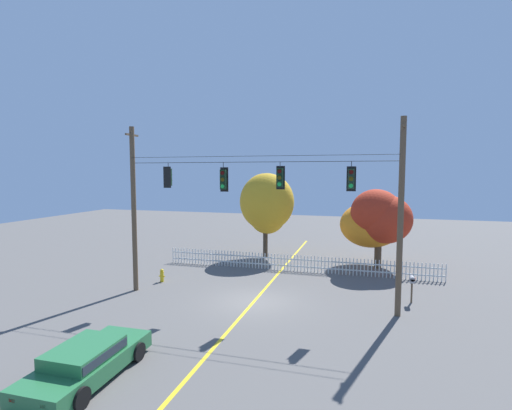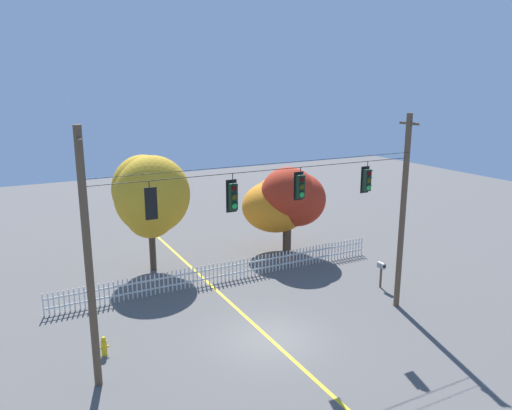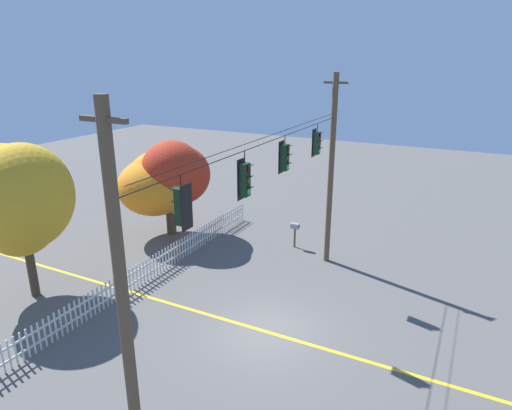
{
  "view_description": "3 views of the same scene",
  "coord_description": "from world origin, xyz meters",
  "px_view_note": "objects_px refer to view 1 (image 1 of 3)",
  "views": [
    {
      "loc": [
        5.35,
        -18.12,
        6.57
      ],
      "look_at": [
        -0.14,
        0.89,
        4.88
      ],
      "focal_mm": 26.64,
      "sensor_mm": 36.0,
      "label": 1
    },
    {
      "loc": [
        -9.15,
        -16.29,
        10.28
      ],
      "look_at": [
        -0.44,
        0.4,
        5.68
      ],
      "focal_mm": 34.84,
      "sensor_mm": 36.0,
      "label": 2
    },
    {
      "loc": [
        -12.81,
        -6.06,
        9.67
      ],
      "look_at": [
        0.26,
        0.58,
        4.8
      ],
      "focal_mm": 31.25,
      "sensor_mm": 36.0,
      "label": 3
    }
  ],
  "objects_px": {
    "traffic_signal_eastbound_side": "(280,178)",
    "fire_hydrant": "(162,275)",
    "autumn_maple_mid": "(372,223)",
    "traffic_signal_northbound_secondary": "(223,179)",
    "traffic_signal_westbound_side": "(351,179)",
    "autumn_oak_far_east": "(381,216)",
    "parked_car": "(87,361)",
    "roadside_mailbox": "(412,281)",
    "autumn_maple_near_fence": "(266,203)",
    "traffic_signal_southbound_primary": "(168,177)"
  },
  "relations": [
    {
      "from": "traffic_signal_southbound_primary",
      "to": "traffic_signal_westbound_side",
      "type": "distance_m",
      "value": 9.44
    },
    {
      "from": "traffic_signal_northbound_secondary",
      "to": "traffic_signal_eastbound_side",
      "type": "xyz_separation_m",
      "value": [
        2.95,
        -0.0,
        0.1
      ]
    },
    {
      "from": "traffic_signal_westbound_side",
      "to": "parked_car",
      "type": "relative_size",
      "value": 0.3
    },
    {
      "from": "traffic_signal_westbound_side",
      "to": "roadside_mailbox",
      "type": "distance_m",
      "value": 6.32
    },
    {
      "from": "traffic_signal_westbound_side",
      "to": "autumn_maple_mid",
      "type": "relative_size",
      "value": 0.29
    },
    {
      "from": "parked_car",
      "to": "roadside_mailbox",
      "type": "xyz_separation_m",
      "value": [
        10.77,
        10.52,
        0.51
      ]
    },
    {
      "from": "traffic_signal_southbound_primary",
      "to": "roadside_mailbox",
      "type": "xyz_separation_m",
      "value": [
        12.45,
        2.06,
        -5.22
      ]
    },
    {
      "from": "autumn_maple_mid",
      "to": "traffic_signal_southbound_primary",
      "type": "bearing_deg",
      "value": -137.76
    },
    {
      "from": "autumn_oak_far_east",
      "to": "parked_car",
      "type": "height_order",
      "value": "autumn_oak_far_east"
    },
    {
      "from": "traffic_signal_northbound_secondary",
      "to": "autumn_oak_far_east",
      "type": "bearing_deg",
      "value": 47.05
    },
    {
      "from": "traffic_signal_eastbound_side",
      "to": "fire_hydrant",
      "type": "relative_size",
      "value": 1.7
    },
    {
      "from": "traffic_signal_northbound_secondary",
      "to": "traffic_signal_westbound_side",
      "type": "height_order",
      "value": "same"
    },
    {
      "from": "autumn_maple_mid",
      "to": "traffic_signal_northbound_secondary",
      "type": "bearing_deg",
      "value": -127.91
    },
    {
      "from": "traffic_signal_northbound_secondary",
      "to": "parked_car",
      "type": "relative_size",
      "value": 0.32
    },
    {
      "from": "roadside_mailbox",
      "to": "autumn_maple_mid",
      "type": "bearing_deg",
      "value": 103.66
    },
    {
      "from": "traffic_signal_southbound_primary",
      "to": "autumn_maple_near_fence",
      "type": "height_order",
      "value": "traffic_signal_southbound_primary"
    },
    {
      "from": "traffic_signal_eastbound_side",
      "to": "autumn_maple_mid",
      "type": "height_order",
      "value": "traffic_signal_eastbound_side"
    },
    {
      "from": "autumn_maple_near_fence",
      "to": "autumn_oak_far_east",
      "type": "distance_m",
      "value": 8.57
    },
    {
      "from": "traffic_signal_southbound_primary",
      "to": "parked_car",
      "type": "relative_size",
      "value": 0.29
    },
    {
      "from": "traffic_signal_northbound_secondary",
      "to": "fire_hydrant",
      "type": "relative_size",
      "value": 1.89
    },
    {
      "from": "autumn_maple_near_fence",
      "to": "autumn_oak_far_east",
      "type": "relative_size",
      "value": 1.2
    },
    {
      "from": "traffic_signal_southbound_primary",
      "to": "traffic_signal_eastbound_side",
      "type": "relative_size",
      "value": 0.99
    },
    {
      "from": "parked_car",
      "to": "fire_hydrant",
      "type": "distance_m",
      "value": 10.84
    },
    {
      "from": "traffic_signal_southbound_primary",
      "to": "traffic_signal_northbound_secondary",
      "type": "height_order",
      "value": "same"
    },
    {
      "from": "traffic_signal_westbound_side",
      "to": "autumn_oak_far_east",
      "type": "relative_size",
      "value": 0.25
    },
    {
      "from": "autumn_oak_far_east",
      "to": "roadside_mailbox",
      "type": "xyz_separation_m",
      "value": [
        1.32,
        -6.57,
        -2.54
      ]
    },
    {
      "from": "traffic_signal_westbound_side",
      "to": "parked_car",
      "type": "distance_m",
      "value": 12.82
    },
    {
      "from": "traffic_signal_eastbound_side",
      "to": "roadside_mailbox",
      "type": "bearing_deg",
      "value": 17.7
    },
    {
      "from": "fire_hydrant",
      "to": "traffic_signal_westbound_side",
      "type": "bearing_deg",
      "value": -9.5
    },
    {
      "from": "parked_car",
      "to": "fire_hydrant",
      "type": "height_order",
      "value": "parked_car"
    },
    {
      "from": "traffic_signal_eastbound_side",
      "to": "autumn_oak_far_east",
      "type": "relative_size",
      "value": 0.25
    },
    {
      "from": "parked_car",
      "to": "autumn_maple_mid",
      "type": "bearing_deg",
      "value": 63.75
    },
    {
      "from": "autumn_maple_near_fence",
      "to": "autumn_maple_mid",
      "type": "height_order",
      "value": "autumn_maple_near_fence"
    },
    {
      "from": "traffic_signal_eastbound_side",
      "to": "autumn_maple_mid",
      "type": "bearing_deg",
      "value": 64.73
    },
    {
      "from": "autumn_oak_far_east",
      "to": "fire_hydrant",
      "type": "xyz_separation_m",
      "value": [
        -12.73,
        -6.76,
        -3.27
      ]
    },
    {
      "from": "autumn_maple_mid",
      "to": "fire_hydrant",
      "type": "distance_m",
      "value": 14.72
    },
    {
      "from": "traffic_signal_northbound_secondary",
      "to": "parked_car",
      "type": "distance_m",
      "value": 10.28
    },
    {
      "from": "traffic_signal_eastbound_side",
      "to": "fire_hydrant",
      "type": "height_order",
      "value": "traffic_signal_eastbound_side"
    },
    {
      "from": "fire_hydrant",
      "to": "roadside_mailbox",
      "type": "distance_m",
      "value": 14.07
    },
    {
      "from": "traffic_signal_northbound_secondary",
      "to": "autumn_maple_near_fence",
      "type": "xyz_separation_m",
      "value": [
        -0.39,
        10.17,
        -1.99
      ]
    },
    {
      "from": "traffic_signal_northbound_secondary",
      "to": "fire_hydrant",
      "type": "height_order",
      "value": "traffic_signal_northbound_secondary"
    },
    {
      "from": "autumn_maple_near_fence",
      "to": "fire_hydrant",
      "type": "height_order",
      "value": "autumn_maple_near_fence"
    },
    {
      "from": "traffic_signal_westbound_side",
      "to": "fire_hydrant",
      "type": "xyz_separation_m",
      "value": [
        -11.04,
        1.85,
        -5.9
      ]
    },
    {
      "from": "autumn_oak_far_east",
      "to": "parked_car",
      "type": "xyz_separation_m",
      "value": [
        -9.44,
        -17.09,
        -3.05
      ]
    },
    {
      "from": "traffic_signal_southbound_primary",
      "to": "autumn_oak_far_east",
      "type": "xyz_separation_m",
      "value": [
        11.13,
        8.62,
        -2.68
      ]
    },
    {
      "from": "autumn_maple_near_fence",
      "to": "fire_hydrant",
      "type": "distance_m",
      "value": 10.14
    },
    {
      "from": "traffic_signal_eastbound_side",
      "to": "autumn_maple_near_fence",
      "type": "bearing_deg",
      "value": 108.18
    },
    {
      "from": "autumn_maple_mid",
      "to": "fire_hydrant",
      "type": "height_order",
      "value": "autumn_maple_mid"
    },
    {
      "from": "traffic_signal_northbound_secondary",
      "to": "traffic_signal_eastbound_side",
      "type": "distance_m",
      "value": 2.95
    },
    {
      "from": "traffic_signal_eastbound_side",
      "to": "autumn_maple_near_fence",
      "type": "xyz_separation_m",
      "value": [
        -3.34,
        10.17,
        -2.1
      ]
    }
  ]
}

